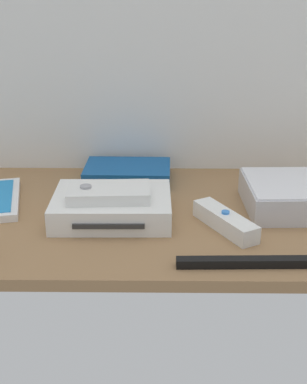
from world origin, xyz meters
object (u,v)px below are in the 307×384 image
(mini_computer, at_px, (291,195))
(sensor_bar, at_px, (256,262))
(network_router, at_px, (128,173))
(remote_classic_pad, at_px, (109,193))
(game_console, at_px, (112,206))
(remote_wand, at_px, (225,221))

(mini_computer, height_order, sensor_bar, mini_computer)
(network_router, distance_m, sensor_bar, 0.42)
(mini_computer, bearing_deg, remote_classic_pad, -170.08)
(network_router, bearing_deg, mini_computer, -22.76)
(remote_classic_pad, bearing_deg, mini_computer, 6.98)
(game_console, relative_size, network_router, 1.16)
(mini_computer, distance_m, remote_classic_pad, 0.34)
(network_router, xyz_separation_m, remote_classic_pad, (-0.02, -0.20, 0.04))
(remote_wand, relative_size, remote_classic_pad, 0.99)
(sensor_bar, bearing_deg, mini_computer, 63.61)
(mini_computer, height_order, network_router, mini_computer)
(remote_wand, bearing_deg, network_router, 98.67)
(mini_computer, xyz_separation_m, network_router, (-0.32, 0.14, -0.01))
(remote_wand, xyz_separation_m, sensor_bar, (0.03, -0.13, -0.01))
(mini_computer, xyz_separation_m, sensor_bar, (-0.10, -0.22, -0.02))
(game_console, distance_m, mini_computer, 0.34)
(mini_computer, xyz_separation_m, remote_wand, (-0.13, -0.09, -0.01))
(sensor_bar, bearing_deg, game_console, 142.01)
(network_router, xyz_separation_m, sensor_bar, (0.21, -0.36, -0.01))
(remote_classic_pad, bearing_deg, remote_wand, -12.04)
(game_console, relative_size, sensor_bar, 0.88)
(game_console, distance_m, remote_classic_pad, 0.03)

